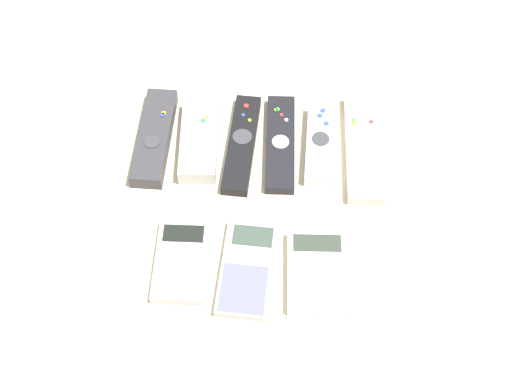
% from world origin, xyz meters
% --- Properties ---
extents(ground_plane, '(3.00, 3.00, 0.00)m').
position_xyz_m(ground_plane, '(0.00, 0.00, 0.00)').
color(ground_plane, beige).
extents(remote_0, '(0.05, 0.19, 0.03)m').
position_xyz_m(remote_0, '(-0.17, 0.13, 0.01)').
color(remote_0, '#333338').
rests_on(remote_0, ground_plane).
extents(remote_1, '(0.07, 0.16, 0.03)m').
position_xyz_m(remote_1, '(-0.10, 0.13, 0.01)').
color(remote_1, '#B7B7BC').
rests_on(remote_1, ground_plane).
extents(remote_2, '(0.05, 0.19, 0.02)m').
position_xyz_m(remote_2, '(-0.03, 0.13, 0.01)').
color(remote_2, black).
rests_on(remote_2, ground_plane).
extents(remote_3, '(0.05, 0.19, 0.02)m').
position_xyz_m(remote_3, '(0.03, 0.13, 0.01)').
color(remote_3, black).
rests_on(remote_3, ground_plane).
extents(remote_4, '(0.05, 0.15, 0.02)m').
position_xyz_m(remote_4, '(0.10, 0.13, 0.01)').
color(remote_4, white).
rests_on(remote_4, ground_plane).
extents(remote_5, '(0.06, 0.21, 0.02)m').
position_xyz_m(remote_5, '(0.17, 0.13, 0.01)').
color(remote_5, '#B7B7BC').
rests_on(remote_5, ground_plane).
extents(calculator_0, '(0.08, 0.13, 0.02)m').
position_xyz_m(calculator_0, '(-0.10, -0.09, 0.01)').
color(calculator_0, '#B2B2B7').
rests_on(calculator_0, ground_plane).
extents(calculator_1, '(0.08, 0.16, 0.02)m').
position_xyz_m(calculator_1, '(-0.01, -0.10, 0.01)').
color(calculator_1, '#B2B2B7').
rests_on(calculator_1, ground_plane).
extents(calculator_2, '(0.09, 0.13, 0.02)m').
position_xyz_m(calculator_2, '(0.10, -0.10, 0.01)').
color(calculator_2, silver).
rests_on(calculator_2, ground_plane).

